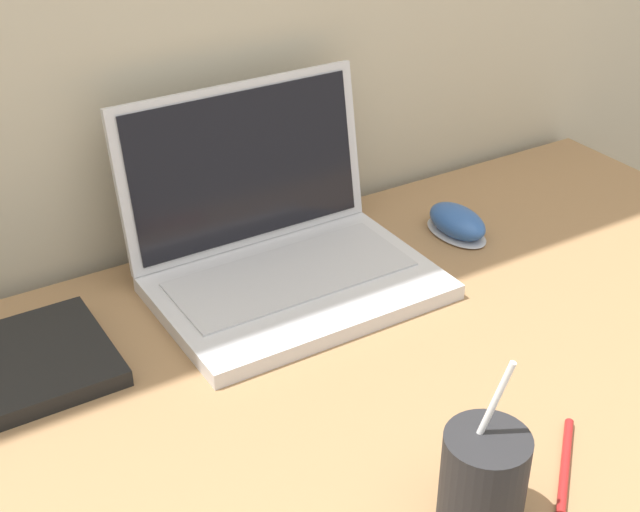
# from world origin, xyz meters

# --- Properties ---
(laptop) EXTENTS (0.34, 0.28, 0.23)m
(laptop) POSITION_xyz_m (0.05, 0.58, 0.81)
(laptop) COLOR silver
(laptop) RESTS_ON desk
(drink_cup) EXTENTS (0.08, 0.08, 0.17)m
(drink_cup) POSITION_xyz_m (-0.00, 0.12, 0.81)
(drink_cup) COLOR #232326
(drink_cup) RESTS_ON desk
(computer_mouse) EXTENTS (0.06, 0.11, 0.04)m
(computer_mouse) POSITION_xyz_m (0.32, 0.55, 0.78)
(computer_mouse) COLOR #B2B2B7
(computer_mouse) RESTS_ON desk
(pen) EXTENTS (0.10, 0.09, 0.01)m
(pen) POSITION_xyz_m (0.11, 0.13, 0.77)
(pen) COLOR #A51E1E
(pen) RESTS_ON desk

